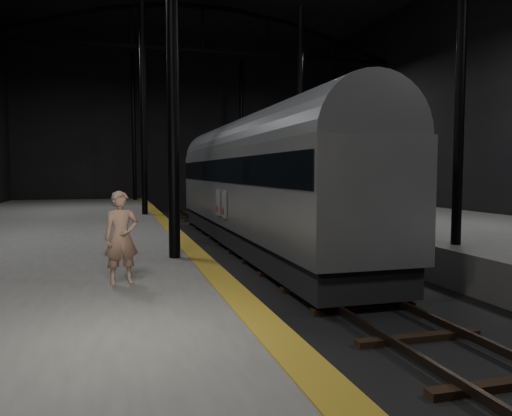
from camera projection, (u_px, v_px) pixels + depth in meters
name	position (u px, v px, depth m)	size (l,w,h in m)	color
ground	(277.00, 262.00, 16.44)	(44.00, 44.00, 0.00)	black
platform_left	(30.00, 258.00, 14.38)	(9.00, 43.80, 1.00)	#545451
platform_right	(470.00, 238.00, 18.44)	(9.00, 43.80, 1.00)	#545451
tactile_strip	(178.00, 235.00, 15.49)	(0.50, 43.80, 0.01)	olive
track	(277.00, 260.00, 16.44)	(2.40, 43.00, 0.24)	#3F3328
train	(255.00, 177.00, 18.86)	(2.78, 18.50, 4.94)	#929599
woman	(121.00, 238.00, 8.76)	(0.60, 0.39, 1.64)	tan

